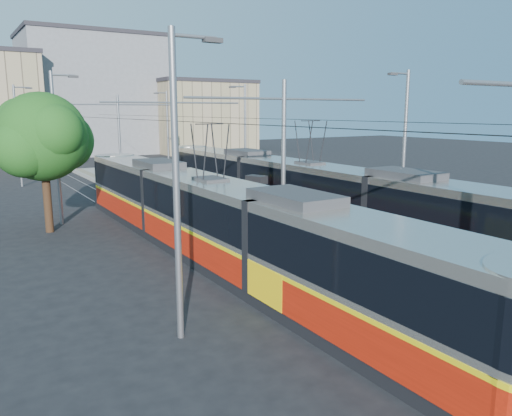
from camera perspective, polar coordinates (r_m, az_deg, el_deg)
ground at (r=16.86m, az=19.01°, el=-10.45°), size 160.00×160.00×0.00m
platform at (r=30.04m, az=-6.77°, el=-0.26°), size 4.00×50.00×0.30m
tactile_strip_left at (r=29.45m, az=-9.33°, el=-0.25°), size 0.70×50.00×0.01m
tactile_strip_right at (r=30.64m, az=-4.32°, el=0.31°), size 0.70×50.00×0.01m
rails at (r=30.07m, az=-6.76°, el=-0.51°), size 8.71×70.00×0.03m
track_arrow at (r=12.59m, az=19.10°, el=-18.06°), size 1.20×5.00×0.01m
tram_left at (r=20.15m, az=-5.14°, el=-1.30°), size 2.43×28.40×5.50m
tram_right at (r=26.33m, az=6.09°, el=1.93°), size 2.43×31.94×5.50m
catenary at (r=26.95m, az=-4.39°, el=7.88°), size 9.20×70.00×7.00m
street_lamps at (r=33.19m, az=-9.88°, el=7.75°), size 15.18×38.22×8.00m
shelter at (r=26.16m, az=0.05°, el=1.26°), size 0.96×1.23×2.39m
tree at (r=26.83m, az=-22.68°, el=7.37°), size 4.76×4.40×6.91m
building_centre at (r=76.03m, az=-18.16°, el=12.20°), size 18.36×14.28×16.44m
building_right at (r=75.09m, az=-6.29°, el=10.38°), size 14.28×10.20×10.37m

